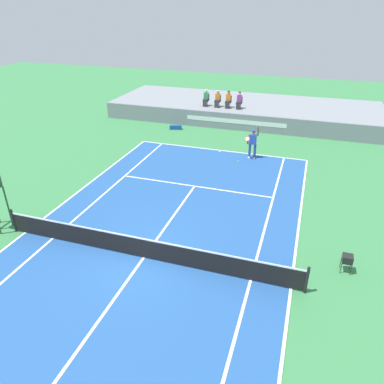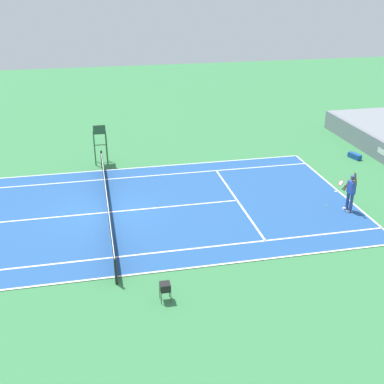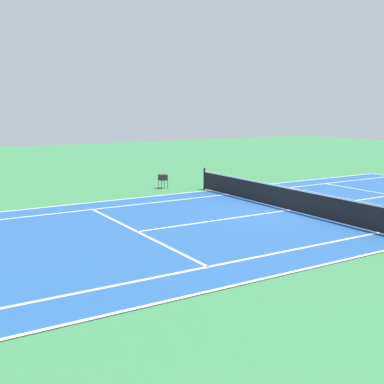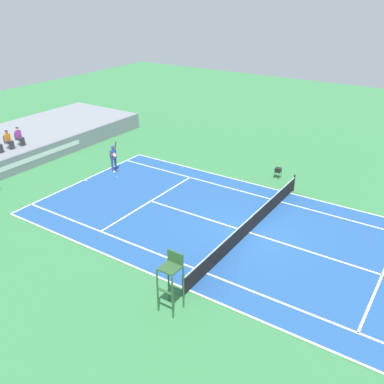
% 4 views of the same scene
% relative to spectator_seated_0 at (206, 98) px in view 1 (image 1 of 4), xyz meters
% --- Properties ---
extents(ground_plane, '(80.00, 80.00, 0.00)m').
position_rel_spectator_seated_0_xyz_m(ground_plane, '(2.77, -17.94, -1.87)').
color(ground_plane, '#387F47').
extents(court, '(11.08, 23.88, 0.03)m').
position_rel_spectator_seated_0_xyz_m(court, '(2.77, -17.94, -1.86)').
color(court, '#235193').
rests_on(court, ground).
extents(net, '(11.98, 0.10, 1.07)m').
position_rel_spectator_seated_0_xyz_m(net, '(2.77, -17.94, -1.35)').
color(net, black).
rests_on(net, ground).
extents(barrier_wall, '(21.64, 0.25, 1.26)m').
position_rel_spectator_seated_0_xyz_m(barrier_wall, '(2.77, -1.47, -1.24)').
color(barrier_wall, gray).
rests_on(barrier_wall, ground).
extents(bleacher_platform, '(21.64, 7.25, 1.26)m').
position_rel_spectator_seated_0_xyz_m(bleacher_platform, '(2.77, 2.28, -1.24)').
color(bleacher_platform, gray).
rests_on(bleacher_platform, ground).
extents(spectator_seated_0, '(0.44, 0.60, 1.26)m').
position_rel_spectator_seated_0_xyz_m(spectator_seated_0, '(0.00, 0.00, 0.00)').
color(spectator_seated_0, '#474C56').
rests_on(spectator_seated_0, bleacher_platform).
extents(spectator_seated_1, '(0.44, 0.60, 1.26)m').
position_rel_spectator_seated_0_xyz_m(spectator_seated_1, '(0.95, 0.00, 0.00)').
color(spectator_seated_1, '#474C56').
rests_on(spectator_seated_1, bleacher_platform).
extents(spectator_seated_2, '(0.44, 0.60, 1.26)m').
position_rel_spectator_seated_0_xyz_m(spectator_seated_2, '(1.81, 0.00, 0.00)').
color(spectator_seated_2, '#474C56').
rests_on(spectator_seated_2, bleacher_platform).
extents(spectator_seated_3, '(0.44, 0.60, 1.26)m').
position_rel_spectator_seated_0_xyz_m(spectator_seated_3, '(2.67, 0.00, 0.00)').
color(spectator_seated_3, '#474C56').
rests_on(spectator_seated_3, bleacher_platform).
extents(tennis_player, '(0.76, 0.64, 2.08)m').
position_rel_spectator_seated_0_xyz_m(tennis_player, '(4.94, -6.68, -0.88)').
color(tennis_player, navy).
rests_on(tennis_player, ground).
extents(tennis_ball, '(0.07, 0.07, 0.07)m').
position_rel_spectator_seated_0_xyz_m(tennis_ball, '(4.28, -7.47, -1.84)').
color(tennis_ball, '#D1E533').
rests_on(tennis_ball, ground).
extents(equipment_bag, '(0.95, 0.56, 0.32)m').
position_rel_spectator_seated_0_xyz_m(equipment_bag, '(-1.58, -2.73, -1.71)').
color(equipment_bag, '#194799').
rests_on(equipment_bag, ground).
extents(ball_hopper, '(0.36, 0.36, 0.70)m').
position_rel_spectator_seated_0_xyz_m(ball_hopper, '(10.04, -16.35, -1.30)').
color(ball_hopper, black).
rests_on(ball_hopper, ground).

